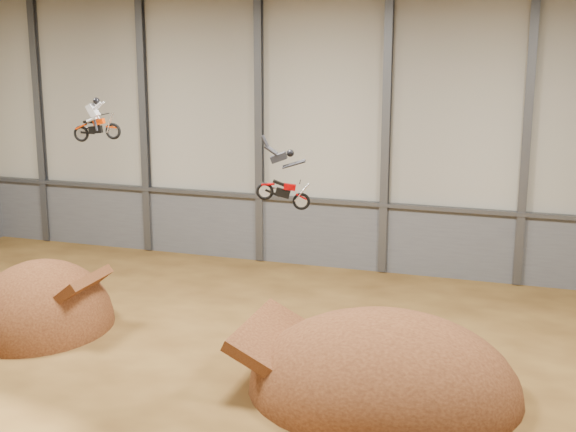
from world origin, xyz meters
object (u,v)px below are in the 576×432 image
(landing_ramp, at_px, (383,392))
(fmx_rider_a, at_px, (97,117))
(fmx_rider_b, at_px, (281,174))
(takeoff_ramp, at_px, (42,328))

(landing_ramp, distance_m, fmx_rider_a, 15.11)
(fmx_rider_b, bearing_deg, fmx_rider_a, 162.10)
(takeoff_ramp, xyz_separation_m, fmx_rider_b, (10.44, 0.31, 7.08))
(landing_ramp, distance_m, fmx_rider_b, 8.49)
(landing_ramp, bearing_deg, fmx_rider_a, 169.32)
(takeoff_ramp, relative_size, fmx_rider_a, 3.29)
(takeoff_ramp, relative_size, fmx_rider_b, 2.48)
(landing_ramp, bearing_deg, fmx_rider_b, 157.28)
(fmx_rider_a, relative_size, fmx_rider_b, 0.75)
(landing_ramp, relative_size, fmx_rider_a, 4.69)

